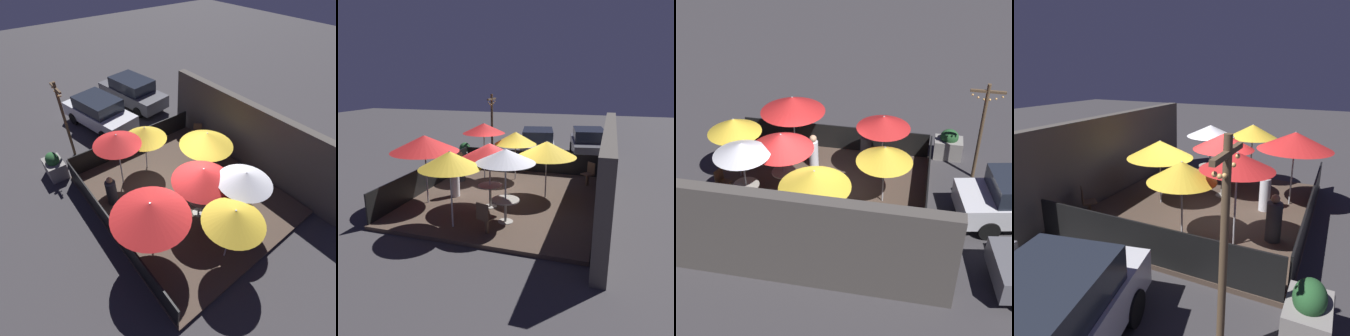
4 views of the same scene
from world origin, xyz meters
The scene contains 22 objects.
ground_plane centered at (0.00, 0.00, 0.00)m, with size 60.00×60.00×0.00m, color #383538.
patio_deck centered at (0.00, 0.00, 0.06)m, with size 7.17×6.34×0.12m.
building_wall centered at (0.00, 3.40, 1.41)m, with size 8.77×0.36×2.82m.
fence_front centered at (0.00, -3.12, 0.59)m, with size 6.97×0.05×0.95m.
fence_side_left centered at (-3.54, 0.00, 0.59)m, with size 0.05×6.14×0.95m.
patio_umbrella_0 centered at (2.04, 0.63, 2.14)m, with size 1.73×1.73×2.23m.
patio_umbrella_1 centered at (1.07, -0.21, 2.01)m, with size 2.02×2.02×2.15m.
patio_umbrella_2 centered at (-0.38, 1.36, 1.89)m, with size 2.08×2.08×2.05m.
patio_umbrella_3 centered at (-1.95, -1.58, 2.26)m, with size 1.76×1.76×2.35m.
patio_umbrella_4 centered at (1.33, -2.40, 2.18)m, with size 2.27×2.27×2.34m.
patio_umbrella_5 centered at (2.81, -0.72, 2.10)m, with size 1.76×1.76×2.23m.
patio_umbrella_6 centered at (-2.16, -0.27, 1.89)m, with size 1.74×1.74×2.03m.
dining_table_0 centered at (2.04, 0.63, 0.68)m, with size 0.82×0.82×0.71m.
dining_table_1 centered at (1.07, -0.21, 0.72)m, with size 0.79×0.79×0.76m.
patio_chair_0 centered at (2.98, 0.35, 0.63)m, with size 0.50×0.50×0.93m.
patio_chair_1 centered at (-2.28, 2.74, 0.62)m, with size 0.56×0.56×0.92m.
patron_0 centered at (-1.28, -2.40, 0.67)m, with size 0.55×0.55×1.24m.
patron_1 centered at (0.47, -1.78, 0.71)m, with size 0.46×0.46×1.27m.
planter_box centered at (-4.18, -3.51, 0.50)m, with size 1.01×0.71×1.14m.
light_post centered at (-5.08, -2.37, 1.97)m, with size 1.10×0.12×3.50m.
parked_car_0 centered at (-6.50, -0.27, 0.84)m, with size 4.36×2.50×1.62m.
parked_car_1 centered at (-7.46, 2.33, 0.85)m, with size 4.49×2.37×1.62m.
Camera 2 is at (10.61, 3.37, 4.26)m, focal length 35.00 mm.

